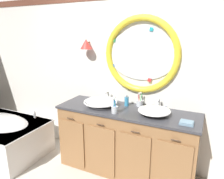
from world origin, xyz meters
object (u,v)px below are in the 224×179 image
Objects in this scene: soap_dispenser at (127,101)px; folded_hand_towel at (187,123)px; toothbrush_holder_left at (115,109)px; toothbrush_holder_right at (140,103)px; sink_basin_left at (101,102)px; sink_basin_right at (154,111)px.

soap_dispenser is 0.85m from folded_hand_towel.
toothbrush_holder_right is (0.20, 0.37, -0.00)m from toothbrush_holder_left.
toothbrush_holder_right reaches higher than soap_dispenser.
folded_hand_towel is at bearing -18.48° from soap_dispenser.
soap_dispenser is at bearing 27.77° from sink_basin_left.
toothbrush_holder_left is (-0.46, -0.15, -0.00)m from sink_basin_right.
sink_basin_left reaches higher than sink_basin_right.
toothbrush_holder_left is at bearing -28.05° from sink_basin_left.
sink_basin_left is 0.31m from toothbrush_holder_left.
toothbrush_holder_left reaches higher than sink_basin_right.
toothbrush_holder_left is at bearing -96.32° from soap_dispenser.
sink_basin_left is 1.13m from folded_hand_towel.
toothbrush_holder_right is at bearing 20.91° from soap_dispenser.
toothbrush_holder_left is 0.42m from toothbrush_holder_right.
toothbrush_holder_right is 0.18m from soap_dispenser.
toothbrush_holder_left is at bearing -177.20° from folded_hand_towel.
sink_basin_right is 0.34m from toothbrush_holder_right.
toothbrush_holder_right is at bearing 62.01° from toothbrush_holder_left.
sink_basin_right is 0.40m from folded_hand_towel.
sink_basin_left is 2.95× the size of soap_dispenser.
folded_hand_towel is (0.39, -0.11, -0.04)m from sink_basin_right.
sink_basin_right is at bearing -0.00° from sink_basin_left.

